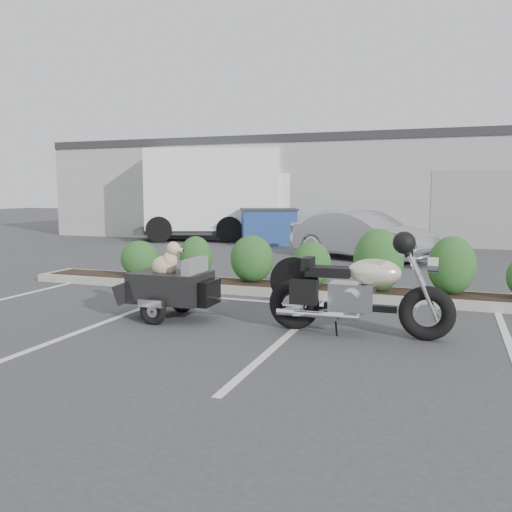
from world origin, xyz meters
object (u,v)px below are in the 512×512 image
(delivery_truck, at_px, (235,197))
(motorcycle, at_px, (357,293))
(pet_trailer, at_px, (170,286))
(dumpster, at_px, (269,226))
(sedan, at_px, (362,235))

(delivery_truck, bearing_deg, motorcycle, -81.60)
(pet_trailer, relative_size, dumpster, 0.82)
(sedan, bearing_deg, motorcycle, -145.99)
(sedan, relative_size, dumpster, 1.76)
(sedan, distance_m, dumpster, 4.99)
(dumpster, height_order, delivery_truck, delivery_truck)
(motorcycle, bearing_deg, pet_trailer, 179.01)
(dumpster, bearing_deg, pet_trailer, -103.55)
(motorcycle, relative_size, delivery_truck, 0.31)
(motorcycle, xyz_separation_m, delivery_truck, (-6.89, 12.82, 1.11))
(dumpster, bearing_deg, sedan, -64.82)
(sedan, distance_m, delivery_truck, 7.44)
(dumpster, bearing_deg, motorcycle, -90.82)
(pet_trailer, height_order, delivery_truck, delivery_truck)
(motorcycle, distance_m, sedan, 8.21)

